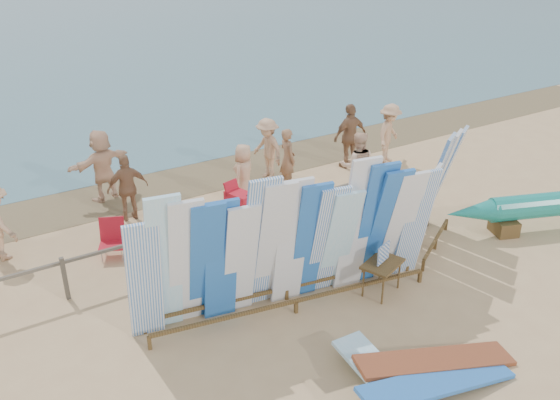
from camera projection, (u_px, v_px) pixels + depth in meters
ground at (235, 349)px, 9.99m from camera, size 160.00×160.00×0.00m
wet_sand_strip at (105, 196)px, 15.50m from camera, size 40.00×2.60×0.01m
fence at (164, 242)px, 12.01m from camera, size 12.08×0.08×0.90m
main_surfboard_rack at (291, 247)px, 10.55m from camera, size 5.81×1.64×2.88m
side_surfboard_rack at (431, 196)px, 12.59m from camera, size 2.44×1.83×2.74m
vendor_table at (382, 277)px, 11.37m from camera, size 0.95×0.82×1.07m
flat_board_d at (436, 393)px, 9.07m from camera, size 2.73×0.85×0.44m
flat_board_c at (434, 370)px, 9.54m from camera, size 2.74×1.27×0.41m
beach_chair_left at (113, 246)px, 12.64m from camera, size 0.70×0.71×0.83m
beach_chair_right at (192, 231)px, 13.21m from camera, size 0.66×0.68×0.91m
stroller at (240, 206)px, 14.08m from camera, size 0.66×0.81×0.96m
beachgoer_9 at (267, 149)px, 16.23m from camera, size 0.59×1.15×1.71m
beachgoer_4 at (128, 188)px, 13.96m from camera, size 1.00×0.49×1.66m
beachgoer_7 at (288, 159)px, 15.63m from camera, size 0.39×0.63×1.66m
beachgoer_8 at (357, 166)px, 14.96m from camera, size 0.97×0.83×1.81m
beachgoer_10 at (350, 136)px, 16.91m from camera, size 1.11×0.49×1.89m
beachgoer_6 at (244, 174)px, 14.82m from camera, size 0.84×0.72×1.56m
beachgoer_5 at (102, 165)px, 14.96m from camera, size 1.82×1.06×1.86m
beachgoer_extra_0 at (389, 134)px, 17.28m from camera, size 1.23×0.97×1.77m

